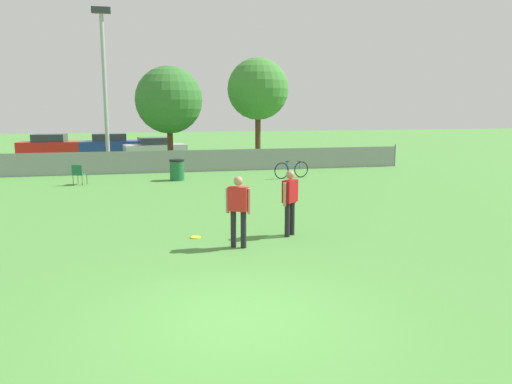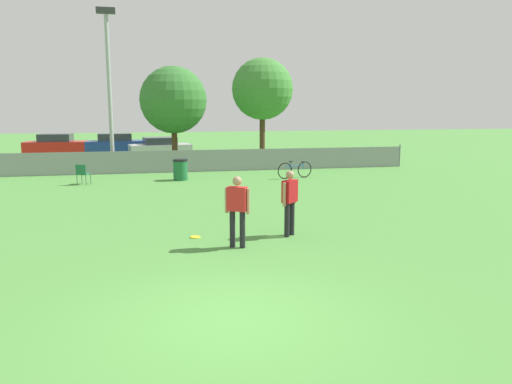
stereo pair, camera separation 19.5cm
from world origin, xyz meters
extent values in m
plane|color=#4C8C3D|center=(0.00, 0.00, 0.00)|extent=(120.00, 120.00, 0.00)
cube|color=gray|center=(0.00, 18.00, 0.55)|extent=(24.52, 0.03, 1.10)
cylinder|color=slate|center=(12.26, 18.00, 0.61)|extent=(0.07, 0.07, 1.21)
cylinder|color=#9E9EA3|center=(-3.03, 19.15, 3.82)|extent=(0.20, 0.20, 7.65)
cube|color=#333338|center=(-3.03, 19.15, 7.85)|extent=(0.90, 0.36, 0.28)
cylinder|color=#4C331E|center=(0.20, 21.28, 1.12)|extent=(0.32, 0.32, 2.23)
sphere|color=#33702D|center=(0.20, 21.28, 3.62)|extent=(3.70, 3.70, 3.70)
cylinder|color=#4C331E|center=(5.34, 21.65, 1.47)|extent=(0.32, 0.32, 2.93)
sphere|color=#3D7F33|center=(5.34, 21.65, 4.27)|extent=(3.56, 3.56, 3.56)
cylinder|color=black|center=(2.15, 4.63, 0.43)|extent=(0.13, 0.13, 0.87)
cylinder|color=black|center=(2.32, 4.80, 0.43)|extent=(0.13, 0.13, 0.87)
cube|color=#B21419|center=(2.24, 4.72, 1.15)|extent=(0.47, 0.46, 0.56)
sphere|color=tan|center=(2.24, 4.72, 1.56)|extent=(0.21, 0.21, 0.21)
cylinder|color=tan|center=(2.04, 4.54, 1.10)|extent=(0.08, 0.08, 0.59)
cylinder|color=tan|center=(2.43, 4.90, 1.10)|extent=(0.08, 0.08, 0.59)
cylinder|color=black|center=(0.66, 4.01, 0.43)|extent=(0.13, 0.13, 0.87)
cylinder|color=black|center=(0.88, 3.89, 0.43)|extent=(0.13, 0.13, 0.87)
cube|color=red|center=(0.77, 3.95, 1.15)|extent=(0.50, 0.41, 0.56)
sphere|color=tan|center=(0.77, 3.95, 1.56)|extent=(0.21, 0.21, 0.21)
cylinder|color=tan|center=(0.54, 4.07, 1.10)|extent=(0.08, 0.08, 0.59)
cylinder|color=tan|center=(1.00, 3.82, 1.10)|extent=(0.08, 0.08, 0.59)
cylinder|color=yellow|center=(-0.11, 5.04, 0.01)|extent=(0.26, 0.26, 0.03)
torus|color=yellow|center=(-0.11, 5.04, 0.01)|extent=(0.26, 0.26, 0.03)
cylinder|color=#333338|center=(-3.68, 14.94, 0.21)|extent=(0.02, 0.02, 0.42)
cylinder|color=#333338|center=(-4.05, 15.08, 0.21)|extent=(0.02, 0.02, 0.42)
cylinder|color=#333338|center=(-3.82, 14.56, 0.21)|extent=(0.02, 0.02, 0.42)
cylinder|color=#333338|center=(-4.20, 14.71, 0.21)|extent=(0.02, 0.02, 0.42)
cube|color=#1E663F|center=(-3.94, 14.82, 0.43)|extent=(0.59, 0.59, 0.03)
cube|color=#1E663F|center=(-4.02, 14.62, 0.65)|extent=(0.43, 0.19, 0.41)
torus|color=black|center=(4.81, 14.59, 0.37)|extent=(0.73, 0.23, 0.75)
torus|color=black|center=(5.83, 14.86, 0.37)|extent=(0.73, 0.23, 0.75)
cylinder|color=#195999|center=(5.32, 14.73, 0.57)|extent=(0.95, 0.28, 0.04)
cylinder|color=#195999|center=(5.09, 14.67, 0.57)|extent=(0.03, 0.03, 0.39)
cylinder|color=#195999|center=(5.74, 14.84, 0.57)|extent=(0.03, 0.03, 0.35)
cube|color=black|center=(5.09, 14.67, 0.78)|extent=(0.17, 0.10, 0.04)
cylinder|color=black|center=(5.74, 14.84, 0.74)|extent=(0.14, 0.43, 0.03)
cylinder|color=#1E6638|center=(0.14, 15.20, 0.43)|extent=(0.63, 0.63, 0.85)
cylinder|color=black|center=(0.14, 15.20, 0.89)|extent=(0.67, 0.67, 0.08)
cylinder|color=black|center=(-6.19, 30.03, 0.33)|extent=(0.67, 0.22, 0.66)
cylinder|color=black|center=(-6.29, 28.51, 0.33)|extent=(0.67, 0.22, 0.66)
cylinder|color=black|center=(-8.70, 30.20, 0.33)|extent=(0.67, 0.22, 0.66)
cylinder|color=black|center=(-8.80, 28.67, 0.33)|extent=(0.67, 0.22, 0.66)
cube|color=red|center=(-7.49, 29.35, 0.56)|extent=(4.16, 2.00, 0.70)
cube|color=#2D333D|center=(-7.49, 29.35, 1.17)|extent=(2.20, 1.67, 0.52)
cylinder|color=black|center=(-2.25, 30.28, 0.33)|extent=(0.66, 0.21, 0.65)
cylinder|color=black|center=(-2.17, 28.66, 0.33)|extent=(0.66, 0.21, 0.65)
cylinder|color=black|center=(-4.95, 30.14, 0.33)|extent=(0.66, 0.21, 0.65)
cylinder|color=black|center=(-4.87, 28.52, 0.33)|extent=(0.66, 0.21, 0.65)
cube|color=navy|center=(-3.56, 29.40, 0.55)|extent=(4.45, 2.06, 0.69)
cube|color=#2D333D|center=(-3.56, 29.40, 1.15)|extent=(2.35, 1.73, 0.52)
cylinder|color=black|center=(0.57, 27.29, 0.31)|extent=(0.63, 0.27, 0.61)
cylinder|color=black|center=(0.81, 25.69, 0.31)|extent=(0.63, 0.27, 0.61)
cylinder|color=black|center=(-1.84, 26.94, 0.31)|extent=(0.63, 0.27, 0.61)
cylinder|color=black|center=(-1.60, 25.34, 0.31)|extent=(0.63, 0.27, 0.61)
cube|color=#B7B7BC|center=(-0.52, 26.31, 0.51)|extent=(4.16, 2.39, 0.62)
cube|color=#2D333D|center=(-0.52, 26.31, 1.05)|extent=(2.26, 1.90, 0.46)
camera|label=1|loc=(-1.32, -7.07, 3.21)|focal=35.00mm
camera|label=2|loc=(-1.13, -7.11, 3.21)|focal=35.00mm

